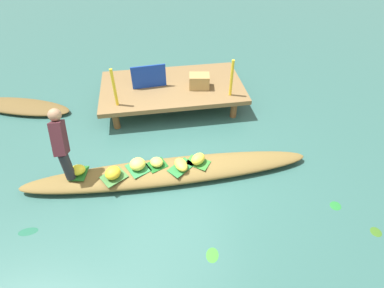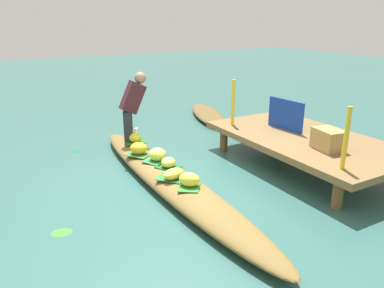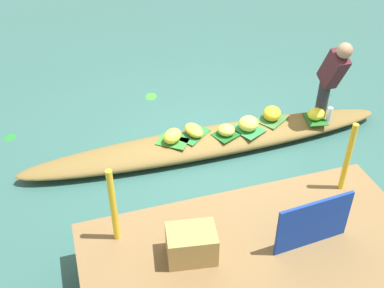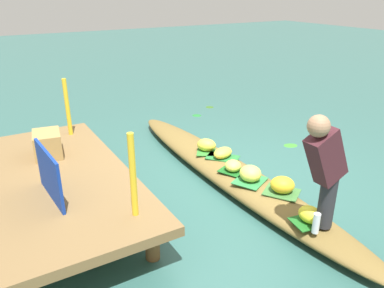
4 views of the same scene
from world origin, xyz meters
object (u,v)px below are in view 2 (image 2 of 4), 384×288
moored_boat (208,114)px  banana_bunch_2 (168,162)px  vendor_person (133,103)px  produce_crate (329,139)px  vendor_boat (170,180)px  banana_bunch_5 (157,154)px  banana_bunch_0 (135,138)px  market_banner (286,115)px  water_bottle (136,134)px  banana_bunch_3 (139,148)px  banana_bunch_1 (173,174)px  banana_bunch_4 (189,179)px

moored_boat → banana_bunch_2: bearing=-21.7°
moored_boat → vendor_person: bearing=-39.9°
vendor_person → produce_crate: bearing=38.2°
vendor_boat → banana_bunch_5: banana_bunch_5 is taller
banana_bunch_0 → market_banner: 2.63m
moored_boat → water_bottle: size_ratio=10.96×
banana_bunch_3 → vendor_person: size_ratio=0.23×
banana_bunch_1 → banana_bunch_2: 0.43m
produce_crate → banana_bunch_0: bearing=-140.2°
moored_boat → produce_crate: bearing=12.3°
moored_boat → banana_bunch_0: (1.61, -2.52, 0.24)m
vendor_boat → vendor_person: size_ratio=4.19×
banana_bunch_3 → produce_crate: produce_crate is taller
banana_bunch_4 → vendor_person: vendor_person is taller
water_bottle → banana_bunch_3: bearing=-19.3°
banana_bunch_5 → market_banner: 2.32m
moored_boat → vendor_person: (1.50, -2.50, 0.84)m
vendor_person → banana_bunch_1: bearing=-5.1°
moored_boat → banana_bunch_4: size_ratio=8.37×
banana_bunch_3 → vendor_person: bearing=163.9°
water_bottle → produce_crate: (2.60, 1.95, 0.31)m
banana_bunch_0 → vendor_person: (-0.11, 0.03, 0.60)m
market_banner → banana_bunch_4: bearing=-77.1°
banana_bunch_3 → water_bottle: water_bottle is taller
banana_bunch_5 → market_banner: market_banner is taller
banana_bunch_0 → banana_bunch_1: size_ratio=0.79×
banana_bunch_1 → water_bottle: bearing=173.3°
produce_crate → vendor_person: bearing=-141.8°
vendor_boat → market_banner: size_ratio=6.72×
banana_bunch_4 → banana_bunch_5: 1.05m
vendor_boat → banana_bunch_4: size_ratio=18.20×
vendor_boat → banana_bunch_3: banana_bunch_3 is taller
banana_bunch_5 → vendor_boat: bearing=-5.3°
moored_boat → banana_bunch_1: size_ratio=7.34×
moored_boat → banana_bunch_3: size_ratio=8.36×
vendor_person → market_banner: 2.64m
vendor_boat → produce_crate: 2.37m
banana_bunch_1 → moored_boat: bearing=141.5°
vendor_boat → moored_boat: bearing=140.5°
banana_bunch_4 → vendor_person: (-2.17, 0.09, 0.59)m
banana_bunch_0 → water_bottle: (-0.15, 0.09, 0.02)m
banana_bunch_5 → water_bottle: bearing=174.1°
banana_bunch_1 → banana_bunch_0: bearing=175.5°
banana_bunch_3 → market_banner: 2.54m
water_bottle → moored_boat: bearing=120.8°
banana_bunch_5 → market_banner: bearing=81.3°
moored_boat → vendor_boat: bearing=-20.6°
market_banner → produce_crate: bearing=-13.7°
banana_bunch_0 → vendor_boat: bearing=-3.1°
banana_bunch_3 → banana_bunch_4: size_ratio=1.00×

